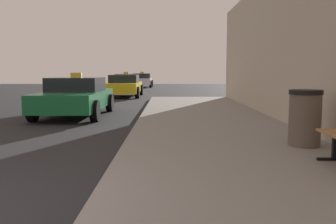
{
  "coord_description": "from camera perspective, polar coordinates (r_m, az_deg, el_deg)",
  "views": [
    {
      "loc": [
        2.83,
        -3.18,
        1.48
      ],
      "look_at": [
        2.81,
        2.57,
        0.84
      ],
      "focal_mm": 39.42,
      "sensor_mm": 36.0,
      "label": 1
    }
  ],
  "objects": [
    {
      "name": "car_green",
      "position": [
        12.61,
        -13.89,
        2.36
      ],
      "size": [
        2.05,
        4.35,
        1.43
      ],
      "rotation": [
        0.0,
        0.0,
        3.14
      ],
      "color": "#196638",
      "rests_on": "ground_plane"
    },
    {
      "name": "car_blue",
      "position": [
        28.66,
        -6.32,
        4.63
      ],
      "size": [
        2.0,
        4.37,
        1.43
      ],
      "rotation": [
        0.0,
        0.0,
        3.14
      ],
      "color": "#233899",
      "rests_on": "ground_plane"
    },
    {
      "name": "car_yellow",
      "position": [
        21.76,
        -6.62,
        4.1
      ],
      "size": [
        2.03,
        4.57,
        1.27
      ],
      "rotation": [
        0.0,
        0.0,
        3.14
      ],
      "color": "yellow",
      "rests_on": "ground_plane"
    },
    {
      "name": "car_white",
      "position": [
        34.62,
        -3.84,
        4.94
      ],
      "size": [
        1.96,
        4.03,
        1.43
      ],
      "rotation": [
        0.0,
        0.0,
        3.14
      ],
      "color": "white",
      "rests_on": "ground_plane"
    },
    {
      "name": "trash_bin",
      "position": [
        7.0,
        20.6,
        -0.85
      ],
      "size": [
        0.58,
        0.58,
        1.0
      ],
      "color": "brown",
      "rests_on": "sidewalk"
    }
  ]
}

